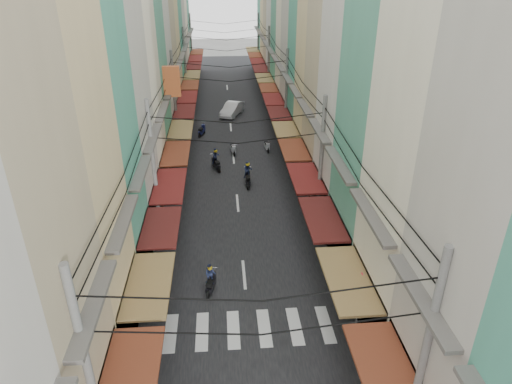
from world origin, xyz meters
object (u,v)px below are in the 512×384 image
market_umbrella (392,256)px  traffic_sign (360,289)px  white_car (232,115)px  bicycle (375,255)px

market_umbrella → traffic_sign: (-2.28, -2.46, 0.15)m
white_car → market_umbrella: size_ratio=1.99×
white_car → traffic_sign: (4.51, -32.35, 2.26)m
white_car → market_umbrella: (6.79, -29.89, 2.11)m
bicycle → market_umbrella: 3.80m
bicycle → market_umbrella: (-0.44, -3.13, 2.11)m
bicycle → market_umbrella: bearing=161.4°
white_car → market_umbrella: market_umbrella is taller
white_car → bicycle: size_ratio=3.34×
traffic_sign → market_umbrella: bearing=47.2°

